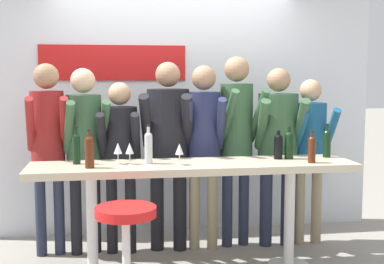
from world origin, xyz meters
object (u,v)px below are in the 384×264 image
at_px(person_far_left, 48,135).
at_px(wine_bottle_1, 278,145).
at_px(wine_bottle_4, 327,142).
at_px(wine_glass_1, 179,150).
at_px(person_far_right, 278,137).
at_px(wine_bottle_0, 76,147).
at_px(wine_bottle_6, 289,144).
at_px(tasting_table, 194,179).
at_px(person_right, 237,127).
at_px(person_left, 84,139).
at_px(bar_stool, 126,240).
at_px(wine_bottle_2, 148,146).
at_px(wine_bottle_5, 312,148).
at_px(wine_glass_2, 130,149).
at_px(wine_bottle_3, 89,150).
at_px(person_center_right, 204,135).
at_px(person_rightmost, 310,142).
at_px(wine_glass_0, 118,149).
at_px(person_center, 168,135).
at_px(person_center_left, 120,148).

distance_m(person_far_left, wine_bottle_1, 2.07).
relative_size(wine_bottle_4, wine_glass_1, 1.68).
distance_m(wine_bottle_4, wine_glass_1, 1.36).
distance_m(person_far_right, wine_bottle_0, 1.93).
height_order(wine_bottle_0, wine_bottle_6, wine_bottle_0).
xyz_separation_m(tasting_table, person_right, (0.52, 0.63, 0.36)).
relative_size(person_left, wine_glass_1, 9.75).
relative_size(bar_stool, wine_bottle_2, 2.29).
bearing_deg(wine_bottle_4, wine_glass_1, -171.61).
relative_size(wine_bottle_1, wine_bottle_5, 0.94).
distance_m(person_right, wine_glass_2, 1.21).
bearing_deg(wine_bottle_2, tasting_table, -4.48).
bearing_deg(wine_glass_1, tasting_table, 29.88).
height_order(bar_stool, wine_bottle_3, wine_bottle_3).
bearing_deg(person_center_right, wine_glass_1, -109.12).
bearing_deg(wine_bottle_2, person_center_right, 43.60).
bearing_deg(tasting_table, person_rightmost, 25.08).
distance_m(wine_glass_0, wine_glass_1, 0.51).
xyz_separation_m(person_rightmost, wine_glass_0, (-1.86, -0.53, 0.05)).
bearing_deg(person_right, wine_bottle_2, -154.55).
distance_m(person_left, person_center_right, 1.10).
relative_size(person_far_left, wine_bottle_1, 6.93).
bearing_deg(wine_bottle_4, person_center, 160.51).
bearing_deg(person_left, wine_bottle_4, -24.06).
height_order(person_center_right, wine_bottle_6, person_center_right).
distance_m(tasting_table, wine_glass_1, 0.30).
bearing_deg(wine_bottle_0, wine_bottle_2, -7.20).
xyz_separation_m(person_center, person_far_right, (1.06, -0.03, -0.03)).
height_order(bar_stool, person_far_left, person_far_left).
xyz_separation_m(person_far_left, wine_glass_1, (1.11, -0.71, -0.06)).
relative_size(tasting_table, wine_glass_2, 15.29).
height_order(wine_bottle_4, wine_glass_1, wine_bottle_4).
bearing_deg(person_right, tasting_table, -138.05).
height_order(bar_stool, person_center, person_center).
relative_size(tasting_table, person_left, 1.57).
xyz_separation_m(person_far_right, wine_bottle_3, (-1.76, -0.67, 0.01)).
xyz_separation_m(person_far_left, person_far_right, (2.15, -0.06, -0.05)).
relative_size(wine_bottle_2, wine_bottle_5, 1.20).
bearing_deg(person_center_right, wine_bottle_3, -140.02).
relative_size(wine_bottle_6, wine_glass_2, 1.61).
height_order(wine_bottle_0, wine_glass_1, wine_bottle_0).
bearing_deg(wine_bottle_0, person_center, 31.77).
bearing_deg(person_center_left, wine_glass_2, -78.40).
height_order(person_center_right, wine_bottle_4, person_center_right).
xyz_separation_m(person_far_right, wine_glass_0, (-1.53, -0.53, -0.01)).
distance_m(tasting_table, person_far_right, 1.11).
bearing_deg(person_center, wine_glass_2, -112.70).
height_order(wine_bottle_2, wine_bottle_6, wine_bottle_2).
distance_m(person_rightmost, wine_glass_1, 1.52).
bearing_deg(person_center, wine_bottle_2, -100.80).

